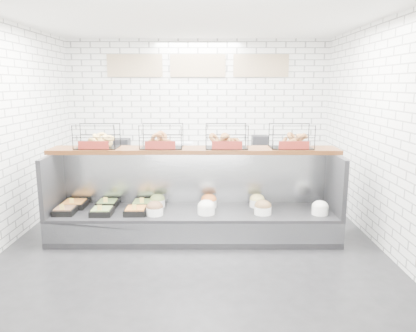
{
  "coord_description": "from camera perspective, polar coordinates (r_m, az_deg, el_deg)",
  "views": [
    {
      "loc": [
        0.21,
        -5.19,
        2.15
      ],
      "look_at": [
        0.2,
        0.45,
        1.01
      ],
      "focal_mm": 35.0,
      "sensor_mm": 36.0,
      "label": 1
    }
  ],
  "objects": [
    {
      "name": "bagel_shelf",
      "position": [
        5.77,
        -1.95,
        3.63
      ],
      "size": [
        4.1,
        0.5,
        0.4
      ],
      "color": "#3C1E0C",
      "rests_on": "display_case"
    },
    {
      "name": "room_shell",
      "position": [
        5.8,
        -1.98,
        10.49
      ],
      "size": [
        5.02,
        5.51,
        3.01
      ],
      "color": "white",
      "rests_on": "ground"
    },
    {
      "name": "prep_counter",
      "position": [
        7.81,
        -1.47,
        -1.03
      ],
      "size": [
        4.0,
        0.6,
        1.2
      ],
      "color": "#93969B",
      "rests_on": "ground"
    },
    {
      "name": "ground",
      "position": [
        5.62,
        -2.06,
        -11.07
      ],
      "size": [
        5.5,
        5.5,
        0.0
      ],
      "primitive_type": "plane",
      "color": "black",
      "rests_on": "ground"
    },
    {
      "name": "display_case",
      "position": [
        5.83,
        -2.13,
        -6.82
      ],
      "size": [
        4.0,
        0.9,
        1.2
      ],
      "color": "black",
      "rests_on": "ground"
    }
  ]
}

